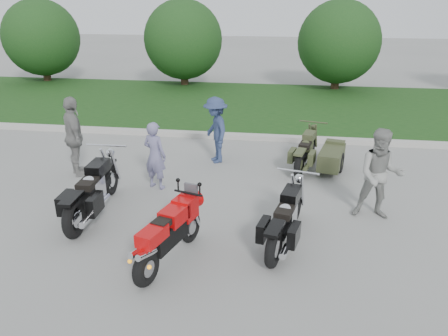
# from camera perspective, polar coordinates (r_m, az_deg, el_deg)

# --- Properties ---
(ground) EXTENTS (80.00, 80.00, 0.00)m
(ground) POSITION_cam_1_polar(r_m,az_deg,el_deg) (8.25, -5.88, -8.96)
(ground) COLOR #989892
(ground) RESTS_ON ground
(curb) EXTENTS (60.00, 0.30, 0.15)m
(curb) POSITION_cam_1_polar(r_m,az_deg,el_deg) (13.62, 0.09, 4.24)
(curb) COLOR #B4B1AA
(curb) RESTS_ON ground
(grass_strip) EXTENTS (60.00, 8.00, 0.14)m
(grass_strip) POSITION_cam_1_polar(r_m,az_deg,el_deg) (17.59, 2.03, 8.30)
(grass_strip) COLOR #29521C
(grass_strip) RESTS_ON ground
(tree_far_left) EXTENTS (3.60, 3.60, 4.00)m
(tree_far_left) POSITION_cam_1_polar(r_m,az_deg,el_deg) (23.62, -22.74, 15.43)
(tree_far_left) COLOR #3F2B1C
(tree_far_left) RESTS_ON ground
(tree_mid_left) EXTENTS (3.60, 3.60, 4.00)m
(tree_mid_left) POSITION_cam_1_polar(r_m,az_deg,el_deg) (21.01, -5.34, 16.34)
(tree_mid_left) COLOR #3F2B1C
(tree_mid_left) RESTS_ON ground
(tree_mid_right) EXTENTS (3.60, 3.60, 4.00)m
(tree_mid_right) POSITION_cam_1_polar(r_m,az_deg,el_deg) (20.56, 14.78, 15.62)
(tree_mid_right) COLOR #3F2B1C
(tree_mid_right) RESTS_ON ground
(sportbike_red) EXTENTS (0.77, 1.96, 0.95)m
(sportbike_red) POSITION_cam_1_polar(r_m,az_deg,el_deg) (7.28, -7.31, -8.47)
(sportbike_red) COLOR black
(sportbike_red) RESTS_ON ground
(cruiser_left) EXTENTS (0.45, 2.59, 1.00)m
(cruiser_left) POSITION_cam_1_polar(r_m,az_deg,el_deg) (9.09, -16.91, -3.18)
(cruiser_left) COLOR black
(cruiser_left) RESTS_ON ground
(cruiser_right) EXTENTS (0.68, 2.31, 0.90)m
(cruiser_right) POSITION_cam_1_polar(r_m,az_deg,el_deg) (7.86, 8.01, -6.89)
(cruiser_right) COLOR black
(cruiser_right) RESTS_ON ground
(cruiser_sidecar) EXTENTS (1.37, 2.17, 0.85)m
(cruiser_sidecar) POSITION_cam_1_polar(r_m,az_deg,el_deg) (11.30, 12.49, 1.64)
(cruiser_sidecar) COLOR black
(cruiser_sidecar) RESTS_ON ground
(person_stripe) EXTENTS (0.67, 0.55, 1.57)m
(person_stripe) POSITION_cam_1_polar(r_m,az_deg,el_deg) (10.02, -9.00, 1.62)
(person_stripe) COLOR slate
(person_stripe) RESTS_ON ground
(person_grey) EXTENTS (0.94, 0.76, 1.84)m
(person_grey) POSITION_cam_1_polar(r_m,az_deg,el_deg) (9.03, 19.71, -0.84)
(person_grey) COLOR gray
(person_grey) RESTS_ON ground
(person_denim) EXTENTS (1.08, 1.30, 1.75)m
(person_denim) POSITION_cam_1_polar(r_m,az_deg,el_deg) (11.46, -1.11, 4.97)
(person_denim) COLOR navy
(person_denim) RESTS_ON ground
(person_back) EXTENTS (1.08, 1.21, 1.96)m
(person_back) POSITION_cam_1_polar(r_m,az_deg,el_deg) (11.15, -18.97, 3.85)
(person_back) COLOR gray
(person_back) RESTS_ON ground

